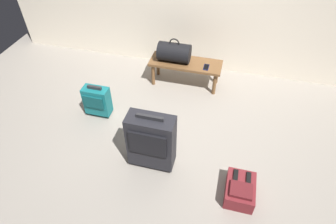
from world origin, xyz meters
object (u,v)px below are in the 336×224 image
Objects in this scene: duffel_bag_black at (174,52)px; suitcase_small_teal at (97,101)px; bench at (186,65)px; suitcase_upright_charcoal at (151,141)px; cell_phone at (206,67)px; backpack_maroon at (240,190)px.

suitcase_small_teal is (-0.76, -0.93, -0.26)m from duffel_bag_black.
bench is 1.31m from suitcase_small_teal.
bench is at bearing 0.00° from duffel_bag_black.
suitcase_upright_charcoal is at bearing -85.27° from duffel_bag_black.
duffel_bag_black is 0.48m from cell_phone.
suitcase_small_teal is (-0.89, 0.57, -0.13)m from suitcase_upright_charcoal.
bench is 0.31m from cell_phone.
bench is at bearing 88.39° from suitcase_upright_charcoal.
duffel_bag_black reaches higher than backpack_maroon.
cell_phone is 0.38× the size of backpack_maroon.
duffel_bag_black is 1.16× the size of backpack_maroon.
backpack_maroon is at bearing -69.18° from cell_phone.
cell_phone reaches higher than bench.
cell_phone is at bearing 110.82° from backpack_maroon.
bench reaches higher than backpack_maroon.
suitcase_upright_charcoal is at bearing 170.26° from backpack_maroon.
suitcase_upright_charcoal is 1.89× the size of backpack_maroon.
duffel_bag_black is at bearing 122.82° from backpack_maroon.
suitcase_upright_charcoal is (0.12, -1.50, -0.13)m from duffel_bag_black.
suitcase_upright_charcoal reaches higher than bench.
suitcase_small_teal reaches higher than bench.
duffel_bag_black is at bearing 180.00° from bench.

